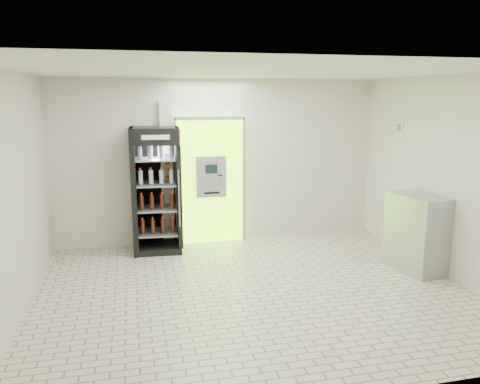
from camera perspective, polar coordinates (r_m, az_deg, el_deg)
name	(u,v)px	position (r m, az deg, el deg)	size (l,w,h in m)	color
ground	(254,291)	(6.73, 1.71, -11.92)	(6.00, 6.00, 0.00)	beige
room_shell	(255,161)	(6.23, 1.82, 3.80)	(6.00, 6.00, 6.00)	beige
atm_assembly	(210,180)	(8.62, -3.65, 1.47)	(1.30, 0.24, 2.33)	#8CFD09
pillar	(167,174)	(8.55, -8.87, 2.14)	(0.22, 0.11, 2.60)	silver
beverage_cooler	(156,192)	(8.27, -10.16, -0.03)	(0.86, 0.80, 2.17)	black
steel_cabinet	(418,233)	(7.80, 20.86, -4.69)	(0.75, 0.99, 1.20)	#A1A3A8
exit_sign	(399,129)	(8.69, 18.85, 7.27)	(0.02, 0.22, 0.26)	white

